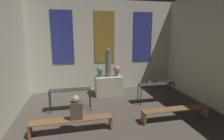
{
  "coord_description": "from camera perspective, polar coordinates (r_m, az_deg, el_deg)",
  "views": [
    {
      "loc": [
        -1.65,
        2.92,
        2.95
      ],
      "look_at": [
        0.0,
        10.19,
        1.41
      ],
      "focal_mm": 28.0,
      "sensor_mm": 36.0,
      "label": 1
    }
  ],
  "objects": [
    {
      "name": "wall_back",
      "position": [
        9.26,
        -2.52,
        7.95
      ],
      "size": [
        7.73,
        0.16,
        4.64
      ],
      "color": "beige",
      "rests_on": "ground_plane"
    },
    {
      "name": "altar",
      "position": [
        8.6,
        -1.18,
        -5.08
      ],
      "size": [
        1.27,
        0.74,
        0.93
      ],
      "color": "#BCB29E",
      "rests_on": "ground_plane"
    },
    {
      "name": "statue",
      "position": [
        8.35,
        -1.22,
        2.14
      ],
      "size": [
        0.28,
        0.28,
        1.36
      ],
      "color": "slate",
      "rests_on": "altar"
    },
    {
      "name": "flower_vase_left",
      "position": [
        8.34,
        -3.98,
        -0.18
      ],
      "size": [
        0.32,
        0.32,
        0.51
      ],
      "color": "#4C5666",
      "rests_on": "altar"
    },
    {
      "name": "flower_vase_right",
      "position": [
        8.5,
        1.51,
        0.07
      ],
      "size": [
        0.32,
        0.32,
        0.51
      ],
      "color": "#4C5666",
      "rests_on": "altar"
    },
    {
      "name": "candle_rack_left",
      "position": [
        6.98,
        -13.54,
        -7.06
      ],
      "size": [
        1.58,
        0.4,
        1.06
      ],
      "color": "#332D28",
      "rests_on": "ground_plane"
    },
    {
      "name": "candle_rack_right",
      "position": [
        7.79,
        14.25,
        -5.12
      ],
      "size": [
        1.58,
        0.4,
        1.06
      ],
      "color": "#332D28",
      "rests_on": "ground_plane"
    },
    {
      "name": "pew_back_left",
      "position": [
        5.65,
        -12.95,
        -16.27
      ],
      "size": [
        2.45,
        0.36,
        0.43
      ],
      "color": "brown",
      "rests_on": "ground_plane"
    },
    {
      "name": "pew_back_right",
      "position": [
        6.6,
        20.14,
        -12.47
      ],
      "size": [
        2.45,
        0.36,
        0.43
      ],
      "color": "brown",
      "rests_on": "ground_plane"
    },
    {
      "name": "person_seated",
      "position": [
        5.46,
        -11.68,
        -12.16
      ],
      "size": [
        0.36,
        0.24,
        0.75
      ],
      "color": "#4C4238",
      "rests_on": "pew_back_left"
    }
  ]
}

